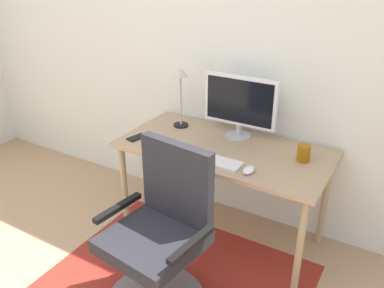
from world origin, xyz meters
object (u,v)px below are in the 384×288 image
monitor (240,103)px  office_chair (160,248)px  computer_mouse (249,170)px  desk_lamp (180,85)px  desk (224,156)px  keyboard (208,159)px  coffee_cup (304,153)px  cell_phone (137,137)px

monitor → office_chair: (-0.03, -0.95, -0.58)m
monitor → office_chair: bearing=-91.7°
computer_mouse → monitor: bearing=121.4°
computer_mouse → desk_lamp: 0.88m
desk → desk_lamp: (-0.44, 0.16, 0.39)m
computer_mouse → office_chair: (-0.30, -0.50, -0.35)m
desk_lamp → office_chair: 1.19m
monitor → office_chair: monitor is taller
keyboard → coffee_cup: bearing=30.4°
desk → desk_lamp: 0.61m
coffee_cup → desk_lamp: 0.99m
desk → keyboard: bearing=-89.2°
keyboard → computer_mouse: bearing=-2.5°
computer_mouse → coffee_cup: (0.23, 0.31, 0.04)m
monitor → computer_mouse: bearing=-58.6°
desk → computer_mouse: bearing=-40.1°
computer_mouse → office_chair: 0.68m
cell_phone → desk: bearing=31.2°
desk → keyboard: keyboard is taller
coffee_cup → monitor: bearing=165.1°
keyboard → computer_mouse: 0.28m
monitor → desk_lamp: (-0.45, -0.05, 0.07)m
cell_phone → desk_lamp: bearing=80.4°
coffee_cup → keyboard: bearing=-149.6°
keyboard → cell_phone: size_ratio=3.07×
desk → computer_mouse: size_ratio=13.59×
desk → computer_mouse: (0.28, -0.24, 0.09)m
cell_phone → office_chair: office_chair is taller
coffee_cup → cell_phone: 1.13m
keyboard → cell_phone: keyboard is taller
computer_mouse → desk_lamp: bearing=151.1°
keyboard → computer_mouse: (0.28, -0.01, 0.01)m
monitor → desk_lamp: desk_lamp is taller
desk → cell_phone: (-0.59, -0.18, 0.08)m
coffee_cup → cell_phone: size_ratio=0.76×
desk → desk_lamp: desk_lamp is taller
keyboard → office_chair: 0.62m
office_chair → monitor: bearing=95.3°
coffee_cup → computer_mouse: bearing=-126.5°
monitor → keyboard: bearing=-91.0°
desk → coffee_cup: (0.51, 0.07, 0.12)m
computer_mouse → desk_lamp: desk_lamp is taller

